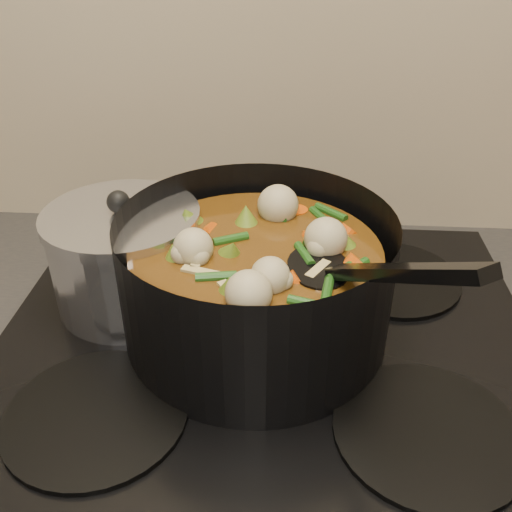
{
  "coord_description": "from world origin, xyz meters",
  "views": [
    {
      "loc": [
        0.02,
        1.42,
        1.36
      ],
      "look_at": [
        -0.01,
        1.94,
        1.03
      ],
      "focal_mm": 40.0,
      "sensor_mm": 36.0,
      "label": 1
    }
  ],
  "objects": [
    {
      "name": "stovetop",
      "position": [
        0.0,
        1.93,
        0.92
      ],
      "size": [
        0.62,
        0.54,
        0.03
      ],
      "color": "black",
      "rests_on": "counter"
    },
    {
      "name": "stockpot",
      "position": [
        -0.01,
        1.94,
        1.0
      ],
      "size": [
        0.38,
        0.39,
        0.22
      ],
      "rotation": [
        0.0,
        0.0,
        0.36
      ],
      "color": "black",
      "rests_on": "stovetop"
    },
    {
      "name": "saucepan",
      "position": [
        -0.17,
        1.99,
        0.99
      ],
      "size": [
        0.18,
        0.18,
        0.15
      ],
      "rotation": [
        0.0,
        0.0,
        -0.16
      ],
      "color": "silver",
      "rests_on": "stovetop"
    }
  ]
}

